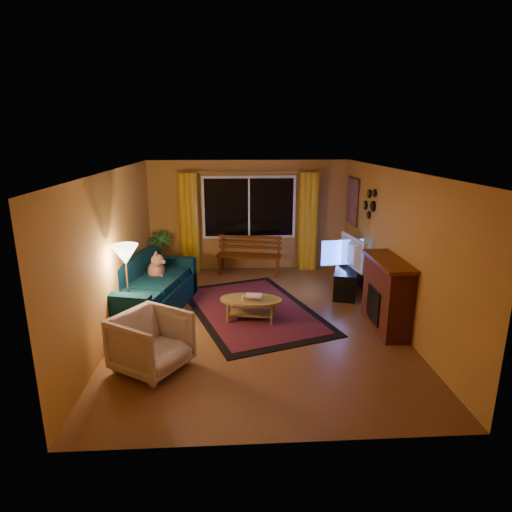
{
  "coord_description": "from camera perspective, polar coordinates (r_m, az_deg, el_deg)",
  "views": [
    {
      "loc": [
        -0.42,
        -6.64,
        3.0
      ],
      "look_at": [
        0.0,
        0.3,
        1.05
      ],
      "focal_mm": 30.0,
      "sensor_mm": 36.0,
      "label": 1
    }
  ],
  "objects": [
    {
      "name": "floor",
      "position": [
        7.3,
        0.14,
        -8.68
      ],
      "size": [
        4.5,
        6.0,
        0.02
      ],
      "primitive_type": "cube",
      "color": "brown",
      "rests_on": "ground"
    },
    {
      "name": "ceiling",
      "position": [
        6.67,
        0.16,
        11.46
      ],
      "size": [
        4.5,
        6.0,
        0.02
      ],
      "primitive_type": "cube",
      "color": "white",
      "rests_on": "ground"
    },
    {
      "name": "wall_back",
      "position": [
        9.81,
        -0.95,
        5.39
      ],
      "size": [
        4.5,
        0.02,
        2.5
      ],
      "primitive_type": "cube",
      "color": "#BE8336",
      "rests_on": "ground"
    },
    {
      "name": "wall_left",
      "position": [
        7.11,
        -18.35,
        0.61
      ],
      "size": [
        0.02,
        6.0,
        2.5
      ],
      "primitive_type": "cube",
      "color": "#BE8336",
      "rests_on": "ground"
    },
    {
      "name": "wall_right",
      "position": [
        7.37,
        17.98,
        1.15
      ],
      "size": [
        0.02,
        6.0,
        2.5
      ],
      "primitive_type": "cube",
      "color": "#BE8336",
      "rests_on": "ground"
    },
    {
      "name": "window",
      "position": [
        9.72,
        -0.94,
        6.48
      ],
      "size": [
        2.0,
        0.02,
        1.3
      ],
      "primitive_type": "cube",
      "color": "black",
      "rests_on": "wall_back"
    },
    {
      "name": "curtain_rod",
      "position": [
        9.58,
        -0.95,
        11.17
      ],
      "size": [
        3.2,
        0.03,
        0.03
      ],
      "primitive_type": "cylinder",
      "rotation": [
        0.0,
        1.57,
        0.0
      ],
      "color": "#BF8C3F",
      "rests_on": "wall_back"
    },
    {
      "name": "curtain_left",
      "position": [
        9.75,
        -8.89,
        4.35
      ],
      "size": [
        0.36,
        0.36,
        2.24
      ],
      "primitive_type": "cylinder",
      "color": "gold",
      "rests_on": "ground"
    },
    {
      "name": "curtain_right",
      "position": [
        9.86,
        6.97,
        4.56
      ],
      "size": [
        0.36,
        0.36,
        2.24
      ],
      "primitive_type": "cylinder",
      "color": "gold",
      "rests_on": "ground"
    },
    {
      "name": "bench",
      "position": [
        9.6,
        -0.94,
        -1.2
      ],
      "size": [
        1.49,
        0.71,
        0.43
      ],
      "primitive_type": "cube",
      "rotation": [
        0.0,
        0.0,
        -0.21
      ],
      "color": "#4F2105",
      "rests_on": "ground"
    },
    {
      "name": "potted_plant",
      "position": [
        9.67,
        -12.64,
        0.24
      ],
      "size": [
        0.58,
        0.58,
        0.98
      ],
      "primitive_type": "imported",
      "rotation": [
        0.0,
        0.0,
        -0.06
      ],
      "color": "#235B1E",
      "rests_on": "ground"
    },
    {
      "name": "sofa",
      "position": [
        7.65,
        -14.06,
        -4.2
      ],
      "size": [
        1.49,
        2.44,
        0.92
      ],
      "primitive_type": "cube",
      "rotation": [
        0.0,
        0.0,
        -0.24
      ],
      "color": "black",
      "rests_on": "ground"
    },
    {
      "name": "dog",
      "position": [
        8.05,
        -13.18,
        -1.52
      ],
      "size": [
        0.35,
        0.45,
        0.45
      ],
      "primitive_type": null,
      "rotation": [
        0.0,
        0.0,
        0.14
      ],
      "color": "#935D48",
      "rests_on": "sofa"
    },
    {
      "name": "armchair",
      "position": [
        5.87,
        -13.8,
        -10.77
      ],
      "size": [
        1.12,
        1.13,
        0.86
      ],
      "primitive_type": "imported",
      "rotation": [
        0.0,
        0.0,
        0.98
      ],
      "color": "#C3AEA6",
      "rests_on": "ground"
    },
    {
      "name": "floor_lamp",
      "position": [
        6.84,
        -16.67,
        -4.49
      ],
      "size": [
        0.26,
        0.26,
        1.44
      ],
      "primitive_type": "cylinder",
      "rotation": [
        0.0,
        0.0,
        -0.08
      ],
      "color": "#BF8C3F",
      "rests_on": "ground"
    },
    {
      "name": "rug",
      "position": [
        7.71,
        -0.51,
        -7.15
      ],
      "size": [
        2.86,
        3.58,
        0.02
      ],
      "primitive_type": "cube",
      "rotation": [
        0.0,
        0.0,
        0.32
      ],
      "color": "maroon",
      "rests_on": "ground"
    },
    {
      "name": "coffee_table",
      "position": [
        7.25,
        -0.64,
        -7.12
      ],
      "size": [
        1.22,
        1.22,
        0.38
      ],
      "primitive_type": "cylinder",
      "rotation": [
        0.0,
        0.0,
        -0.18
      ],
      "color": "olive",
      "rests_on": "ground"
    },
    {
      "name": "tv_console",
      "position": [
        8.68,
        11.88,
        -3.11
      ],
      "size": [
        0.76,
        1.3,
        0.51
      ],
      "primitive_type": "cube",
      "rotation": [
        0.0,
        0.0,
        -0.3
      ],
      "color": "black",
      "rests_on": "ground"
    },
    {
      "name": "television",
      "position": [
        8.52,
        12.09,
        0.49
      ],
      "size": [
        0.28,
        1.08,
        0.62
      ],
      "primitive_type": "imported",
      "rotation": [
        0.0,
        0.0,
        1.7
      ],
      "color": "black",
      "rests_on": "tv_console"
    },
    {
      "name": "fireplace",
      "position": [
        7.14,
        17.07,
        -5.12
      ],
      "size": [
        0.4,
        1.2,
        1.1
      ],
      "primitive_type": "cube",
      "color": "maroon",
      "rests_on": "ground"
    },
    {
      "name": "mirror_cluster",
      "position": [
        8.45,
        14.83,
        6.98
      ],
      "size": [
        0.06,
        0.6,
        0.56
      ],
      "primitive_type": null,
      "color": "black",
      "rests_on": "wall_right"
    },
    {
      "name": "painting",
      "position": [
        9.56,
        12.72,
        7.16
      ],
      "size": [
        0.04,
        0.76,
        0.96
      ],
      "primitive_type": "cube",
      "color": "#D85A0B",
      "rests_on": "wall_right"
    }
  ]
}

